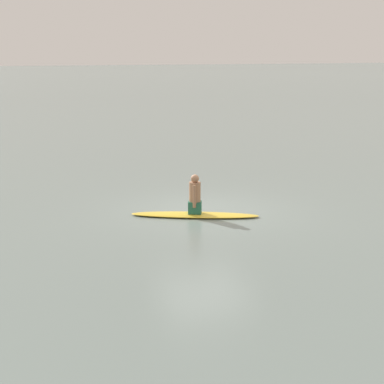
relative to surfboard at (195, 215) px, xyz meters
The scene contains 3 objects.
ground_plane 0.65m from the surfboard, 131.84° to the left, with size 400.00×400.00×0.00m, color slate.
surfboard is the anchor object (origin of this frame).
person_paddler 0.50m from the surfboard, ahead, with size 0.43×0.43×1.02m.
Camera 1 is at (14.48, -7.20, 4.12)m, focal length 58.45 mm.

